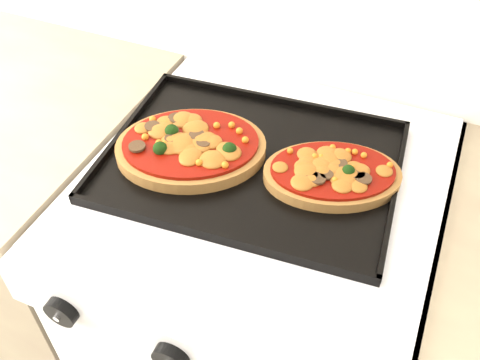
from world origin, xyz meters
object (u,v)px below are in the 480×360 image
at_px(baking_tray, 252,160).
at_px(pizza_right, 332,173).
at_px(stove, 258,317).
at_px(pizza_left, 191,146).

relative_size(baking_tray, pizza_right, 2.18).
bearing_deg(pizza_right, stove, -167.04).
bearing_deg(stove, pizza_right, 12.96).
relative_size(stove, pizza_right, 4.03).
bearing_deg(baking_tray, stove, -29.83).
height_order(stove, pizza_right, pizza_right).
distance_m(stove, baking_tray, 0.47).
relative_size(stove, pizza_left, 3.51).
bearing_deg(pizza_right, pizza_left, -171.92).
height_order(baking_tray, pizza_right, pizza_right).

